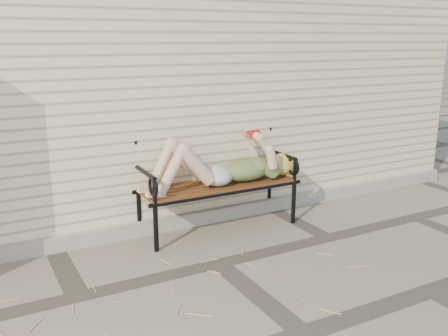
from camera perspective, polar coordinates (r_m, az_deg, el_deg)
ground at (r=4.57m, az=-0.56°, el=-10.86°), size 80.00×80.00×0.00m
house_wall at (r=6.94m, az=-12.42°, el=10.45°), size 8.00×4.00×3.00m
foundation_strip at (r=5.35m, az=-5.44°, el=-6.14°), size 8.00×0.10×0.15m
garden_bench at (r=5.25m, az=-1.20°, el=0.16°), size 1.81×0.72×1.17m
reading_woman at (r=5.13m, az=-0.33°, el=0.25°), size 1.70×0.39×0.54m
straw_scatter at (r=3.97m, az=-5.55°, el=-15.06°), size 2.83×1.72×0.01m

